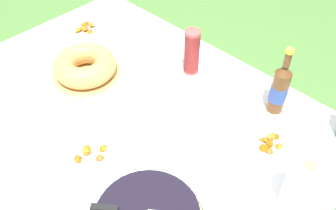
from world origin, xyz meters
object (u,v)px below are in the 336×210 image
at_px(paper_towel_roll, 301,186).
at_px(snack_plate_far, 270,142).
at_px(snack_plate_right, 84,30).
at_px(bundt_cake, 85,66).
at_px(cup_stack, 192,52).
at_px(cider_bottle_amber, 280,88).
at_px(snack_plate_near, 88,154).

bearing_deg(paper_towel_roll, snack_plate_far, 140.90).
bearing_deg(snack_plate_right, paper_towel_roll, -5.72).
xyz_separation_m(bundt_cake, cup_stack, (0.34, 0.37, 0.06)).
bearing_deg(snack_plate_right, cider_bottle_amber, 11.18).
distance_m(bundt_cake, cup_stack, 0.50).
distance_m(cup_stack, cider_bottle_amber, 0.43).
distance_m(bundt_cake, cider_bottle_amber, 0.88).
bearing_deg(snack_plate_near, snack_plate_far, 49.03).
distance_m(snack_plate_far, paper_towel_roll, 0.28).
bearing_deg(snack_plate_near, cup_stack, 95.37).
bearing_deg(paper_towel_roll, snack_plate_right, 174.28).
xyz_separation_m(bundt_cake, cider_bottle_amber, (0.77, 0.43, 0.07)).
distance_m(cup_stack, paper_towel_roll, 0.79).
distance_m(snack_plate_right, paper_towel_roll, 1.39).
xyz_separation_m(snack_plate_near, snack_plate_far, (0.46, 0.54, 0.00)).
height_order(cider_bottle_amber, snack_plate_near, cider_bottle_amber).
bearing_deg(snack_plate_far, paper_towel_roll, -39.10).
height_order(cider_bottle_amber, paper_towel_roll, cider_bottle_amber).
relative_size(snack_plate_far, paper_towel_roll, 0.90).
bearing_deg(bundt_cake, snack_plate_near, -36.12).
distance_m(cup_stack, snack_plate_near, 0.67).
bearing_deg(cup_stack, cider_bottle_amber, 7.81).
height_order(snack_plate_near, snack_plate_far, snack_plate_near).
relative_size(snack_plate_right, paper_towel_roll, 0.94).
height_order(snack_plate_right, snack_plate_far, same).
bearing_deg(cup_stack, bundt_cake, -132.71).
xyz_separation_m(cup_stack, snack_plate_near, (0.06, -0.66, -0.10)).
height_order(cup_stack, snack_plate_far, cup_stack).
distance_m(snack_plate_near, paper_towel_roll, 0.77).
relative_size(bundt_cake, snack_plate_right, 1.57).
relative_size(bundt_cake, cider_bottle_amber, 1.03).
xyz_separation_m(snack_plate_near, paper_towel_roll, (0.67, 0.37, 0.10)).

